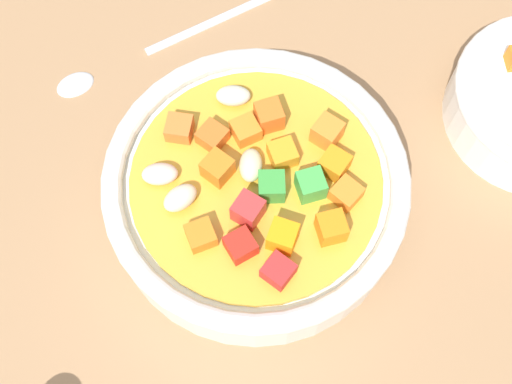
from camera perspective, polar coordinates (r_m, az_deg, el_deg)
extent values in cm
cube|color=#9E754F|center=(50.46, 0.00, -1.50)|extent=(140.00, 140.00, 2.00)
cylinder|color=white|center=(47.67, 0.00, -0.19)|extent=(20.61, 20.61, 4.01)
torus|color=white|center=(45.43, 0.00, 1.00)|extent=(20.82, 20.82, 1.45)
cylinder|color=gold|center=(45.64, 0.00, 0.88)|extent=(17.08, 17.08, 0.40)
ellipsoid|color=beige|center=(47.85, -1.93, 8.08)|extent=(2.67, 1.99, 1.13)
cube|color=orange|center=(43.08, 2.25, -3.75)|extent=(1.94, 1.94, 1.81)
cube|color=green|center=(44.45, 4.59, 0.40)|extent=(2.34, 2.34, 1.76)
ellipsoid|color=beige|center=(45.44, -8.08, 1.51)|extent=(2.75, 2.15, 1.21)
cube|color=#D46021|center=(46.32, -3.69, 4.70)|extent=(2.31, 2.31, 1.21)
cube|color=orange|center=(45.48, 6.60, 2.36)|extent=(2.27, 2.27, 1.43)
ellipsoid|color=beige|center=(45.21, -0.44, 2.27)|extent=(1.88, 2.61, 1.30)
cube|color=orange|center=(46.30, 5.99, 5.02)|extent=(2.28, 2.28, 1.77)
cube|color=orange|center=(44.81, 7.59, -0.16)|extent=(2.36, 2.36, 1.21)
cube|color=orange|center=(43.53, -4.66, -3.64)|extent=(2.39, 2.39, 1.23)
cube|color=orange|center=(46.41, -0.88, 5.22)|extent=(2.42, 2.42, 1.28)
ellipsoid|color=beige|center=(44.47, -6.38, -0.49)|extent=(2.76, 2.84, 1.43)
cube|color=orange|center=(45.59, 2.25, 3.21)|extent=(2.37, 2.37, 1.33)
cube|color=orange|center=(46.61, 1.58, 6.33)|extent=(2.35, 2.35, 1.80)
cube|color=orange|center=(46.75, -6.46, 5.34)|extent=(1.79, 1.79, 1.30)
cube|color=orange|center=(43.51, 6.36, -2.99)|extent=(2.31, 2.31, 1.82)
cube|color=green|center=(44.38, 1.32, 0.46)|extent=(2.06, 2.06, 1.68)
cube|color=orange|center=(44.86, -3.32, 1.74)|extent=(2.32, 2.32, 1.73)
cube|color=red|center=(43.14, -1.94, -4.39)|extent=(2.44, 2.44, 1.38)
cube|color=red|center=(42.63, 1.89, -6.64)|extent=(2.31, 2.31, 1.35)
cube|color=red|center=(43.65, -0.70, -1.52)|extent=(2.22, 2.22, 1.85)
cylinder|color=silver|center=(57.26, -3.87, 14.15)|extent=(9.37, 8.19, 0.74)
ellipsoid|color=silver|center=(55.64, -15.02, 8.90)|extent=(3.68, 3.59, 0.82)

